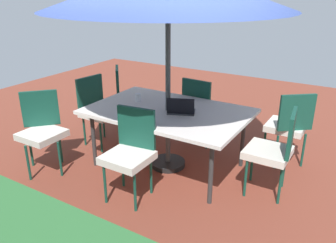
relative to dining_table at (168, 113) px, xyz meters
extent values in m
cube|color=brown|center=(0.00, 0.00, -0.72)|extent=(10.00, 10.00, 0.02)
cube|color=silver|center=(0.00, 0.00, 0.03)|extent=(1.91, 1.25, 0.04)
cylinder|color=#333333|center=(-0.81, -0.48, -0.35)|extent=(0.05, 0.05, 0.72)
cylinder|color=#333333|center=(0.81, -0.48, -0.35)|extent=(0.05, 0.05, 0.72)
cylinder|color=#333333|center=(-0.81, 0.48, -0.35)|extent=(0.05, 0.05, 0.72)
cylinder|color=#333333|center=(0.81, 0.48, -0.35)|extent=(0.05, 0.05, 0.72)
cylinder|color=#4C4C4C|center=(0.00, 0.00, 0.45)|extent=(0.06, 0.06, 2.33)
cylinder|color=black|center=(0.00, 0.00, -0.68)|extent=(0.44, 0.44, 0.06)
cube|color=silver|center=(1.23, 0.90, -0.22)|extent=(0.46, 0.46, 0.08)
cube|color=#144738|center=(1.39, 0.76, 0.04)|extent=(0.33, 0.35, 0.45)
cylinder|color=#144738|center=(1.22, 1.16, -0.49)|extent=(0.03, 0.03, 0.45)
cylinder|color=#144738|center=(0.98, 0.89, -0.49)|extent=(0.03, 0.03, 0.45)
cylinder|color=#144738|center=(1.49, 0.91, -0.49)|extent=(0.03, 0.03, 0.45)
cylinder|color=#144738|center=(1.24, 0.65, -0.49)|extent=(0.03, 0.03, 0.45)
cube|color=silver|center=(-1.22, -0.89, -0.22)|extent=(0.46, 0.46, 0.08)
cube|color=#144738|center=(-1.36, -0.73, 0.04)|extent=(0.36, 0.31, 0.45)
cylinder|color=#144738|center=(-1.25, -1.15, -0.49)|extent=(0.03, 0.03, 0.45)
cylinder|color=#144738|center=(-0.97, -0.92, -0.49)|extent=(0.03, 0.03, 0.45)
cylinder|color=#144738|center=(-1.48, -0.87, -0.49)|extent=(0.03, 0.03, 0.45)
cylinder|color=#144738|center=(-1.20, -0.64, -0.49)|extent=(0.03, 0.03, 0.45)
cube|color=silver|center=(-0.01, 0.84, -0.22)|extent=(0.46, 0.46, 0.08)
cube|color=#144738|center=(0.01, 0.63, 0.04)|extent=(0.44, 0.09, 0.45)
cylinder|color=#144738|center=(0.14, 1.04, -0.49)|extent=(0.03, 0.03, 0.45)
cylinder|color=#144738|center=(-0.21, 1.00, -0.49)|extent=(0.03, 0.03, 0.45)
cylinder|color=#144738|center=(0.19, 0.69, -0.49)|extent=(0.03, 0.03, 0.45)
cylinder|color=#144738|center=(-0.17, 0.64, -0.49)|extent=(0.03, 0.03, 0.45)
cube|color=silver|center=(1.20, -0.85, -0.22)|extent=(0.46, 0.46, 0.08)
cube|color=#144738|center=(1.36, -0.72, 0.04)|extent=(0.31, 0.37, 0.45)
cylinder|color=#144738|center=(0.94, -0.82, -0.49)|extent=(0.03, 0.03, 0.45)
cylinder|color=#144738|center=(1.17, -1.10, -0.49)|extent=(0.03, 0.03, 0.45)
cylinder|color=#144738|center=(1.22, -0.59, -0.49)|extent=(0.03, 0.03, 0.45)
cylinder|color=#144738|center=(1.45, -0.87, -0.49)|extent=(0.03, 0.03, 0.45)
cube|color=silver|center=(-0.05, -0.90, -0.22)|extent=(0.46, 0.46, 0.08)
cube|color=#144738|center=(-0.03, -0.69, 0.04)|extent=(0.44, 0.07, 0.45)
cylinder|color=#144738|center=(-0.24, -1.07, -0.49)|extent=(0.03, 0.03, 0.45)
cylinder|color=#144738|center=(0.12, -1.09, -0.49)|extent=(0.03, 0.03, 0.45)
cylinder|color=#144738|center=(-0.21, -0.71, -0.49)|extent=(0.03, 0.03, 0.45)
cylinder|color=#144738|center=(0.15, -0.73, -0.49)|extent=(0.03, 0.03, 0.45)
cube|color=silver|center=(-1.23, -0.05, -0.22)|extent=(0.46, 0.46, 0.08)
cube|color=#144738|center=(-1.44, -0.07, 0.04)|extent=(0.10, 0.44, 0.45)
cylinder|color=#144738|center=(-1.03, -0.20, -0.49)|extent=(0.03, 0.03, 0.45)
cylinder|color=#144738|center=(-1.08, 0.16, -0.49)|extent=(0.03, 0.03, 0.45)
cylinder|color=#144738|center=(-1.39, -0.25, -0.49)|extent=(0.03, 0.03, 0.45)
cylinder|color=#144738|center=(-1.44, 0.11, -0.49)|extent=(0.03, 0.03, 0.45)
cube|color=silver|center=(1.14, -0.05, -0.22)|extent=(0.46, 0.46, 0.08)
cube|color=#144738|center=(1.35, -0.08, 0.04)|extent=(0.10, 0.44, 0.45)
cylinder|color=#144738|center=(0.98, 0.15, -0.49)|extent=(0.03, 0.03, 0.45)
cylinder|color=#144738|center=(0.93, -0.20, -0.49)|extent=(0.03, 0.03, 0.45)
cylinder|color=#144738|center=(1.34, 0.10, -0.49)|extent=(0.03, 0.03, 0.45)
cylinder|color=#144738|center=(1.29, -0.25, -0.49)|extent=(0.03, 0.03, 0.45)
cube|color=#2D2D33|center=(-0.18, -0.01, 0.05)|extent=(0.38, 0.33, 0.02)
cube|color=black|center=(-0.22, 0.09, 0.16)|extent=(0.31, 0.17, 0.20)
cylinder|color=white|center=(0.50, -0.08, 0.10)|extent=(0.08, 0.08, 0.10)
camera|label=1|loc=(-2.05, 3.37, 1.47)|focal=36.98mm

